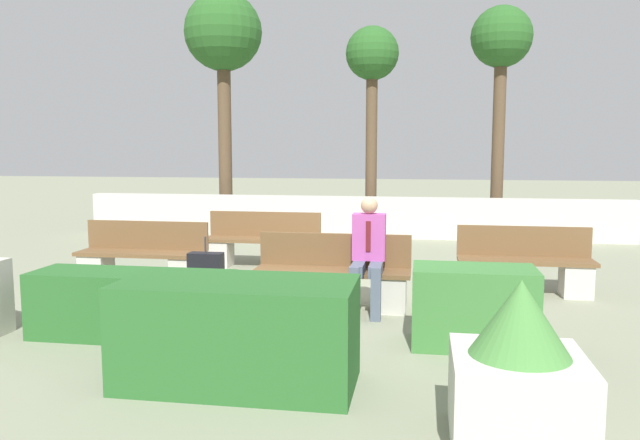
# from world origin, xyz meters

# --- Properties ---
(ground_plane) EXTENTS (60.00, 60.00, 0.00)m
(ground_plane) POSITION_xyz_m (0.00, 0.00, 0.00)
(ground_plane) COLOR gray
(perimeter_wall) EXTENTS (11.55, 0.30, 0.86)m
(perimeter_wall) POSITION_xyz_m (0.00, 5.15, 0.43)
(perimeter_wall) COLOR beige
(perimeter_wall) RESTS_ON ground_plane
(bench_front) EXTENTS (1.84, 0.48, 0.87)m
(bench_front) POSITION_xyz_m (0.51, -0.77, 0.34)
(bench_front) COLOR brown
(bench_front) RESTS_ON ground_plane
(bench_left_side) EXTENTS (1.83, 0.48, 0.87)m
(bench_left_side) POSITION_xyz_m (-0.96, 1.57, 0.33)
(bench_left_side) COLOR brown
(bench_left_side) RESTS_ON ground_plane
(bench_right_side) EXTENTS (1.72, 0.48, 0.87)m
(bench_right_side) POSITION_xyz_m (2.88, 0.33, 0.33)
(bench_right_side) COLOR brown
(bench_right_side) RESTS_ON ground_plane
(bench_back) EXTENTS (1.79, 0.48, 0.87)m
(bench_back) POSITION_xyz_m (-2.28, 0.06, 0.33)
(bench_back) COLOR brown
(bench_back) RESTS_ON ground_plane
(person_seated_man) EXTENTS (0.38, 0.63, 1.33)m
(person_seated_man) POSITION_xyz_m (0.94, -0.91, 0.74)
(person_seated_man) COLOR #515B70
(person_seated_man) RESTS_ON ground_plane
(hedge_block_near_left) EXTENTS (2.02, 0.62, 0.67)m
(hedge_block_near_left) POSITION_xyz_m (-1.30, -2.24, 0.33)
(hedge_block_near_left) COLOR #286028
(hedge_block_near_left) RESTS_ON ground_plane
(hedge_block_near_right) EXTENTS (1.88, 0.88, 0.85)m
(hedge_block_near_right) POSITION_xyz_m (0.11, -3.28, 0.42)
(hedge_block_near_right) COLOR #286028
(hedge_block_near_right) RESTS_ON ground_plane
(hedge_block_mid_left) EXTENTS (1.15, 0.64, 0.77)m
(hedge_block_mid_left) POSITION_xyz_m (2.05, -1.98, 0.38)
(hedge_block_mid_left) COLOR #3D7A38
(hedge_block_mid_left) RESTS_ON ground_plane
(planter_corner_right) EXTENTS (0.83, 0.83, 1.08)m
(planter_corner_right) POSITION_xyz_m (2.17, -3.99, 0.47)
(planter_corner_right) COLOR beige
(planter_corner_right) RESTS_ON ground_plane
(suitcase) EXTENTS (0.42, 0.19, 0.82)m
(suitcase) POSITION_xyz_m (-1.05, -0.79, 0.31)
(suitcase) COLOR black
(suitcase) RESTS_ON ground_plane
(tree_leftmost) EXTENTS (1.76, 1.76, 5.39)m
(tree_leftmost) POSITION_xyz_m (-2.99, 6.03, 4.35)
(tree_leftmost) COLOR brown
(tree_leftmost) RESTS_ON ground_plane
(tree_center_left) EXTENTS (1.16, 1.16, 4.52)m
(tree_center_left) POSITION_xyz_m (0.41, 5.93, 3.67)
(tree_center_left) COLOR brown
(tree_center_left) RESTS_ON ground_plane
(tree_center_right) EXTENTS (1.32, 1.32, 4.93)m
(tree_center_right) POSITION_xyz_m (3.17, 6.31, 4.02)
(tree_center_right) COLOR brown
(tree_center_right) RESTS_ON ground_plane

